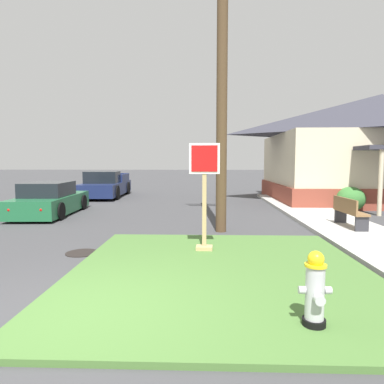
# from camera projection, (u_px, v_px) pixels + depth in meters

# --- Properties ---
(ground_plane) EXTENTS (160.00, 160.00, 0.00)m
(ground_plane) POSITION_uv_depth(u_px,v_px,m) (83.00, 319.00, 4.38)
(ground_plane) COLOR #3D3D3F
(grass_corner_patch) EXTENTS (5.36, 5.76, 0.08)m
(grass_corner_patch) POSITION_uv_depth(u_px,v_px,m) (221.00, 271.00, 6.14)
(grass_corner_patch) COLOR #477033
(grass_corner_patch) RESTS_ON ground
(sidewalk_strip) EXTENTS (2.20, 18.32, 0.12)m
(sidewalk_strip) POSITION_uv_depth(u_px,v_px,m) (339.00, 225.00, 10.56)
(sidewalk_strip) COLOR #B2AFA8
(sidewalk_strip) RESTS_ON ground
(fire_hydrant) EXTENTS (0.38, 0.34, 0.90)m
(fire_hydrant) POSITION_uv_depth(u_px,v_px,m) (315.00, 291.00, 4.00)
(fire_hydrant) COLOR black
(fire_hydrant) RESTS_ON grass_corner_patch
(stop_sign) EXTENTS (0.66, 0.30, 2.33)m
(stop_sign) POSITION_uv_depth(u_px,v_px,m) (204.00, 200.00, 7.40)
(stop_sign) COLOR tan
(stop_sign) RESTS_ON grass_corner_patch
(manhole_cover) EXTENTS (0.70, 0.70, 0.02)m
(manhole_cover) POSITION_uv_depth(u_px,v_px,m) (82.00, 253.00, 7.51)
(manhole_cover) COLOR black
(manhole_cover) RESTS_ON ground
(parked_sedan_green) EXTENTS (2.00, 4.31, 1.25)m
(parked_sedan_green) POSITION_uv_depth(u_px,v_px,m) (50.00, 201.00, 12.94)
(parked_sedan_green) COLOR #1E6038
(parked_sedan_green) RESTS_ON ground
(pickup_truck_navy) EXTENTS (2.27, 5.26, 1.48)m
(pickup_truck_navy) POSITION_uv_depth(u_px,v_px,m) (105.00, 186.00, 19.42)
(pickup_truck_navy) COLOR #19234C
(pickup_truck_navy) RESTS_ON ground
(street_bench) EXTENTS (0.44, 1.54, 0.85)m
(street_bench) POSITION_uv_depth(u_px,v_px,m) (349.00, 211.00, 9.90)
(street_bench) COLOR brown
(street_bench) RESTS_ON sidewalk_strip
(utility_pole) EXTENTS (1.74, 0.30, 10.38)m
(utility_pole) POSITION_uv_depth(u_px,v_px,m) (222.00, 39.00, 9.38)
(utility_pole) COLOR #4C3823
(utility_pole) RESTS_ON ground
(corner_house) EXTENTS (11.11, 8.95, 5.39)m
(corner_house) POSITION_uv_depth(u_px,v_px,m) (380.00, 147.00, 17.27)
(corner_house) COLOR brown
(corner_house) RESTS_ON ground
(shrub_near_porch) EXTENTS (1.16, 1.16, 0.99)m
(shrub_near_porch) POSITION_uv_depth(u_px,v_px,m) (350.00, 199.00, 13.90)
(shrub_near_porch) COLOR #366F31
(shrub_near_porch) RESTS_ON ground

